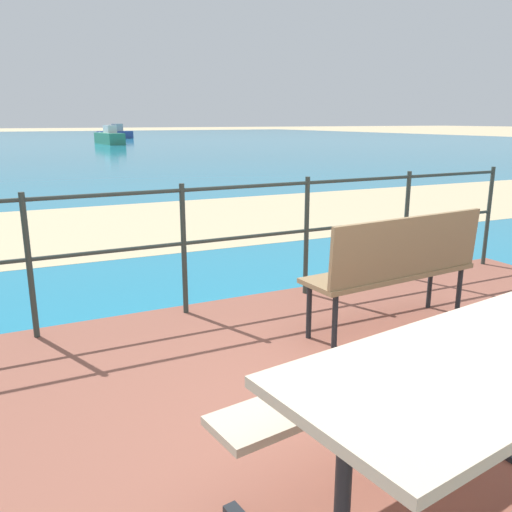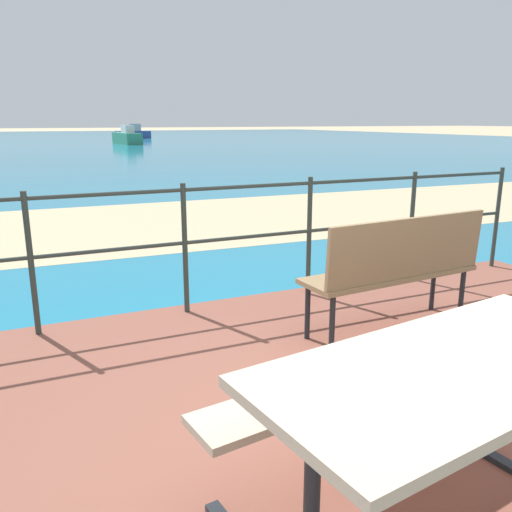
{
  "view_description": "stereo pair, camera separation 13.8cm",
  "coord_description": "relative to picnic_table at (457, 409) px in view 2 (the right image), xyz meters",
  "views": [
    {
      "loc": [
        -1.91,
        -1.62,
        1.65
      ],
      "look_at": [
        -0.14,
        2.0,
        0.6
      ],
      "focal_mm": 36.97,
      "sensor_mm": 36.0,
      "label": 1
    },
    {
      "loc": [
        -1.79,
        -1.68,
        1.65
      ],
      "look_at": [
        -0.14,
        2.0,
        0.6
      ],
      "focal_mm": 36.97,
      "sensor_mm": 36.0,
      "label": 2
    }
  ],
  "objects": [
    {
      "name": "ground_plane",
      "position": [
        0.45,
        0.45,
        -0.65
      ],
      "size": [
        240.0,
        240.0,
        0.0
      ],
      "primitive_type": "plane",
      "color": "tan"
    },
    {
      "name": "patio_paving",
      "position": [
        0.45,
        0.45,
        -0.62
      ],
      "size": [
        6.4,
        5.2,
        0.06
      ],
      "primitive_type": "cube",
      "color": "brown",
      "rests_on": "ground"
    },
    {
      "name": "sea_water",
      "position": [
        0.45,
        40.45,
        -0.65
      ],
      "size": [
        90.0,
        90.0,
        0.01
      ],
      "primitive_type": "cube",
      "color": "teal",
      "rests_on": "ground"
    },
    {
      "name": "beach_strip",
      "position": [
        0.45,
        7.22,
        -0.65
      ],
      "size": [
        54.1,
        5.89,
        0.01
      ],
      "primitive_type": "cube",
      "rotation": [
        0.0,
        0.0,
        -0.03
      ],
      "color": "tan",
      "rests_on": "ground"
    },
    {
      "name": "picnic_table",
      "position": [
        0.0,
        0.0,
        0.0
      ],
      "size": [
        1.71,
        1.53,
        0.78
      ],
      "rotation": [
        0.0,
        0.0,
        0.14
      ],
      "color": "#BCAD93",
      "rests_on": "patio_paving"
    },
    {
      "name": "park_bench",
      "position": [
        1.18,
        1.78,
        -0.04
      ],
      "size": [
        1.48,
        0.53,
        0.91
      ],
      "rotation": [
        0.0,
        0.0,
        3.22
      ],
      "color": "#8C704C",
      "rests_on": "patio_paving"
    },
    {
      "name": "railing_fence",
      "position": [
        0.45,
        2.88,
        0.09
      ],
      "size": [
        5.94,
        0.04,
        1.09
      ],
      "color": "#2D3833",
      "rests_on": "patio_paving"
    },
    {
      "name": "boat_near",
      "position": [
        8.57,
        48.47,
        -0.22
      ],
      "size": [
        3.71,
        2.05,
        1.31
      ],
      "rotation": [
        0.0,
        0.0,
        3.5
      ],
      "color": "#2D478C",
      "rests_on": "sea_water"
    },
    {
      "name": "boat_mid",
      "position": [
        5.89,
        37.26,
        -0.19
      ],
      "size": [
        1.42,
        4.52,
        1.29
      ],
      "rotation": [
        0.0,
        0.0,
        1.66
      ],
      "color": "#338466",
      "rests_on": "sea_water"
    }
  ]
}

